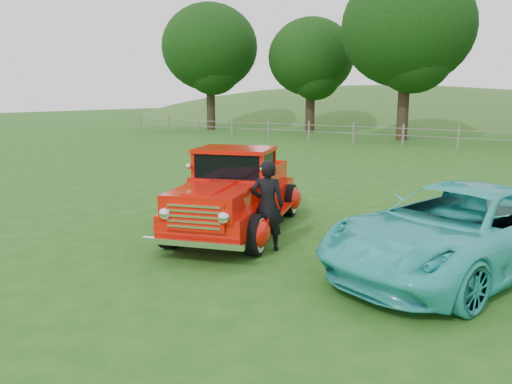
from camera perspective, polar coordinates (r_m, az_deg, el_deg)
The scene contains 9 objects.
ground at distance 8.95m, azimuth -7.15°, elevation -7.63°, with size 140.00×140.00×0.00m, color #1F5216.
distant_hills at distance 67.01m, azimuth 24.68°, elevation 3.77°, with size 116.00×60.00×18.00m.
fence_line at distance 29.06m, azimuth 22.15°, elevation 5.86°, with size 48.00×0.12×1.20m.
tree_far_west at distance 41.43m, azimuth -5.30°, elevation 16.11°, with size 7.60×7.60×9.93m.
tree_mid_west at distance 38.73m, azimuth 6.32°, elevation 15.05°, with size 6.40×6.40×8.46m.
tree_near_west at distance 33.08m, azimuth 16.93°, elevation 17.50°, with size 8.00×8.00×10.42m.
red_pickup at distance 10.53m, azimuth -2.29°, elevation -0.21°, with size 3.28×5.28×1.78m.
teal_sedan at distance 8.74m, azimuth 22.08°, elevation -4.00°, with size 2.34×5.08×1.41m, color #30C1BD.
man at distance 9.21m, azimuth 1.31°, elevation -1.53°, with size 0.62×0.41×1.69m, color black.
Camera 1 is at (5.51, -6.44, 2.87)m, focal length 35.00 mm.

